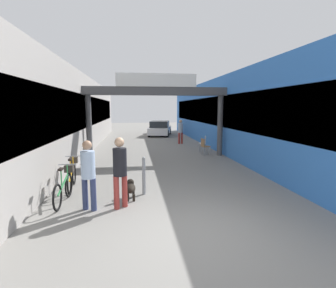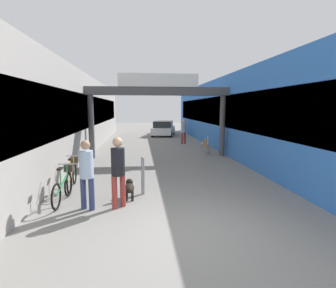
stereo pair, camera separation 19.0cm
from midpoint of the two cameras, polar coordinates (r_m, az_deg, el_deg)
The scene contains 14 objects.
ground_plane at distance 5.64m, azimuth 4.09°, elevation -18.58°, with size 80.00×80.00×0.00m, color gray.
storefront_left at distance 16.47m, azimuth -21.74°, elevation 5.95°, with size 3.00×26.00×4.23m.
storefront_right at distance 17.08m, azimuth 13.76°, elevation 6.33°, with size 3.00×26.00×4.23m.
arcade_sign_gateway at distance 13.32m, azimuth -2.95°, elevation 9.90°, with size 7.40×0.47×4.19m.
pedestrian_with_dog at distance 6.65m, azimuth -11.22°, elevation -5.10°, with size 0.47×0.47×1.80m.
pedestrian_companion at distance 6.71m, azimuth -17.76°, elevation -5.54°, with size 0.45×0.45×1.74m.
pedestrian_carrying_crate at distance 18.39m, azimuth 2.46°, elevation 3.07°, with size 0.45×0.45×1.70m.
dog_on_leash at distance 7.46m, azimuth -8.88°, elevation -9.38°, with size 0.28×0.68×0.50m.
bicycle_green_nearest at distance 7.64m, azimuth -22.28°, elevation -8.49°, with size 0.46×1.69×0.98m.
bicycle_orange_second at distance 8.86m, azimuth -20.73°, elevation -6.20°, with size 0.46×1.69×0.98m.
bollard_post_metal at distance 7.70m, azimuth -6.00°, elevation -6.80°, with size 0.10×0.10×1.12m.
cafe_chair_wood_nearer at distance 14.08m, azimuth 7.55°, elevation -0.25°, with size 0.46×0.46×0.89m.
cafe_chair_aluminium_farther at distance 15.31m, azimuth 7.39°, elevation 0.41°, with size 0.48×0.48×0.89m.
parked_car_white at distance 24.02m, azimuth -2.00°, elevation 3.41°, with size 2.53×4.27×1.33m.
Camera 1 is at (-1.11, -4.94, 2.51)m, focal length 28.00 mm.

